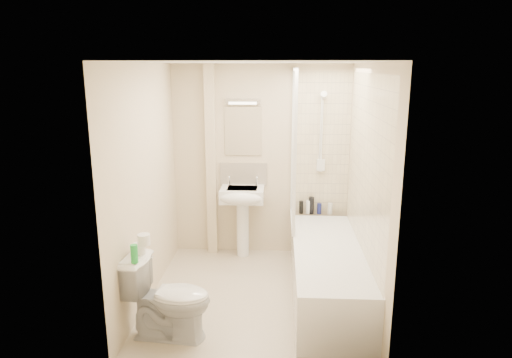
{
  "coord_description": "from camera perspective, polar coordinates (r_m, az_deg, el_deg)",
  "views": [
    {
      "loc": [
        0.25,
        -4.37,
        2.36
      ],
      "look_at": [
        -0.0,
        0.2,
        1.23
      ],
      "focal_mm": 32.0,
      "sensor_mm": 36.0,
      "label": 1
    }
  ],
  "objects": [
    {
      "name": "bottle_black_a",
      "position": [
        5.8,
        5.67,
        -3.54
      ],
      "size": [
        0.05,
        0.05,
        0.16
      ],
      "primitive_type": "cylinder",
      "color": "black",
      "rests_on": "bathtub"
    },
    {
      "name": "splashback",
      "position": [
        5.79,
        -1.57,
        0.58
      ],
      "size": [
        0.6,
        0.02,
        0.3
      ],
      "primitive_type": "cube",
      "color": "beige",
      "rests_on": "wall_back"
    },
    {
      "name": "toilet_roll_upper",
      "position": [
        4.13,
        -13.84,
        -7.36
      ],
      "size": [
        0.11,
        0.11,
        0.1
      ],
      "primitive_type": "cylinder",
      "color": "white",
      "rests_on": "toilet_roll_lower"
    },
    {
      "name": "strip_light",
      "position": [
        5.62,
        -1.66,
        9.68
      ],
      "size": [
        0.42,
        0.07,
        0.07
      ],
      "primitive_type": "cube",
      "color": "silver",
      "rests_on": "wall_back"
    },
    {
      "name": "wall_right",
      "position": [
        4.6,
        13.69,
        -1.13
      ],
      "size": [
        0.02,
        2.5,
        2.4
      ],
      "primitive_type": "cube",
      "color": "beige",
      "rests_on": "ground"
    },
    {
      "name": "wall_left",
      "position": [
        4.72,
        -13.57,
        -0.75
      ],
      "size": [
        0.02,
        2.5,
        2.4
      ],
      "primitive_type": "cube",
      "color": "beige",
      "rests_on": "ground"
    },
    {
      "name": "mirror",
      "position": [
        5.68,
        -1.61,
        5.98
      ],
      "size": [
        0.46,
        0.01,
        0.6
      ],
      "primitive_type": "cube",
      "color": "white",
      "rests_on": "wall_back"
    },
    {
      "name": "bathtub",
      "position": [
        4.89,
        8.89,
        -11.37
      ],
      "size": [
        0.7,
        2.1,
        0.55
      ],
      "color": "white",
      "rests_on": "ground"
    },
    {
      "name": "bottle_white_a",
      "position": [
        5.81,
        6.57,
        -3.5
      ],
      "size": [
        0.06,
        0.06,
        0.17
      ],
      "primitive_type": "cylinder",
      "color": "white",
      "rests_on": "bathtub"
    },
    {
      "name": "tile_right",
      "position": [
        4.58,
        13.64,
        1.69
      ],
      "size": [
        0.01,
        2.1,
        1.75
      ],
      "primitive_type": "cube",
      "color": "beige",
      "rests_on": "wall_right"
    },
    {
      "name": "wall_back",
      "position": [
        5.75,
        0.59,
        2.22
      ],
      "size": [
        2.2,
        0.02,
        2.4
      ],
      "primitive_type": "cube",
      "color": "beige",
      "rests_on": "ground"
    },
    {
      "name": "tile_back",
      "position": [
        5.71,
        8.16,
        4.31
      ],
      "size": [
        0.7,
        0.01,
        1.75
      ],
      "primitive_type": "cube",
      "color": "beige",
      "rests_on": "wall_back"
    },
    {
      "name": "shower_screen",
      "position": [
        5.25,
        4.75,
        3.85
      ],
      "size": [
        0.04,
        0.92,
        1.8
      ],
      "color": "white",
      "rests_on": "bathtub"
    },
    {
      "name": "pedestal_sink",
      "position": [
        5.65,
        -1.74,
        -2.98
      ],
      "size": [
        0.53,
        0.49,
        1.03
      ],
      "color": "white",
      "rests_on": "ground"
    },
    {
      "name": "pipe_boxing",
      "position": [
        5.75,
        -5.62,
        2.16
      ],
      "size": [
        0.12,
        0.12,
        2.4
      ],
      "primitive_type": "cube",
      "color": "beige",
      "rests_on": "ground"
    },
    {
      "name": "toilet",
      "position": [
        4.23,
        -10.83,
        -14.36
      ],
      "size": [
        0.56,
        0.82,
        0.75
      ],
      "primitive_type": "imported",
      "rotation": [
        0.0,
        0.0,
        1.48
      ],
      "color": "white",
      "rests_on": "ground"
    },
    {
      "name": "floor",
      "position": [
        4.97,
        -0.11,
        -14.45
      ],
      "size": [
        2.5,
        2.5,
        0.0
      ],
      "primitive_type": "plane",
      "color": "beige",
      "rests_on": "ground"
    },
    {
      "name": "toilet_roll_lower",
      "position": [
        4.2,
        -14.38,
        -8.41
      ],
      "size": [
        0.11,
        0.11,
        0.09
      ],
      "primitive_type": "cylinder",
      "color": "white",
      "rests_on": "toilet"
    },
    {
      "name": "bottle_black_b",
      "position": [
        5.8,
        6.92,
        -3.29
      ],
      "size": [
        0.07,
        0.07,
        0.22
      ],
      "primitive_type": "cylinder",
      "color": "black",
      "rests_on": "bathtub"
    },
    {
      "name": "shower_fixture",
      "position": [
        5.65,
        8.22,
        5.44
      ],
      "size": [
        0.1,
        0.16,
        0.99
      ],
      "color": "white",
      "rests_on": "wall_back"
    },
    {
      "name": "ceiling",
      "position": [
        4.38,
        -0.12,
        14.39
      ],
      "size": [
        2.2,
        2.5,
        0.02
      ],
      "primitive_type": "cube",
      "color": "white",
      "rests_on": "wall_back"
    },
    {
      "name": "bottle_blue",
      "position": [
        5.82,
        7.92,
        -3.67
      ],
      "size": [
        0.06,
        0.06,
        0.14
      ],
      "primitive_type": "cylinder",
      "color": "navy",
      "rests_on": "bathtub"
    },
    {
      "name": "green_bottle",
      "position": [
        4.01,
        -14.98,
        -9.02
      ],
      "size": [
        0.06,
        0.06,
        0.16
      ],
      "primitive_type": "cylinder",
      "color": "green",
      "rests_on": "toilet"
    },
    {
      "name": "bottle_white_b",
      "position": [
        5.83,
        9.25,
        -3.67
      ],
      "size": [
        0.06,
        0.06,
        0.14
      ],
      "primitive_type": "cylinder",
      "color": "silver",
      "rests_on": "bathtub"
    }
  ]
}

